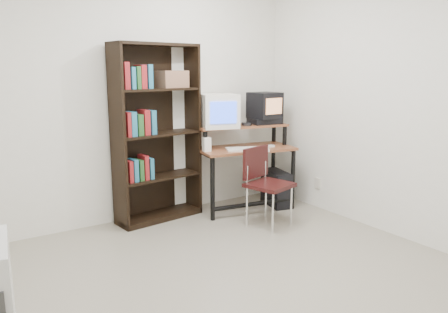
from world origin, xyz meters
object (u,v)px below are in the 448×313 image
crt_tv (265,105)px  bookshelf (155,132)px  school_chair (264,178)px  crt_monitor (218,111)px  pc_tower (276,188)px  computer_desk (245,152)px

crt_tv → bookshelf: bearing=168.8°
crt_tv → school_chair: (-0.48, -0.60, -0.70)m
school_chair → bookshelf: bookshelf is taller
crt_monitor → pc_tower: (0.66, -0.26, -0.95)m
school_chair → crt_monitor: bearing=85.5°
pc_tower → school_chair: bearing=-128.1°
computer_desk → crt_tv: (0.33, 0.05, 0.53)m
crt_monitor → crt_tv: bearing=7.3°
crt_tv → school_chair: size_ratio=0.41×
school_chair → bookshelf: size_ratio=0.43×
computer_desk → pc_tower: computer_desk is taller
crt_tv → pc_tower: (0.06, -0.17, -0.99)m
computer_desk → school_chair: (-0.15, -0.55, -0.17)m
school_chair → crt_tv: bearing=37.1°
computer_desk → crt_tv: 0.62m
crt_monitor → pc_tower: 1.19m
crt_tv → school_chair: crt_tv is taller
crt_monitor → bookshelf: size_ratio=0.26×
crt_monitor → computer_desk: bearing=-11.4°
bookshelf → crt_monitor: bearing=-14.4°
crt_monitor → pc_tower: size_ratio=1.10×
computer_desk → school_chair: bearing=-95.0°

